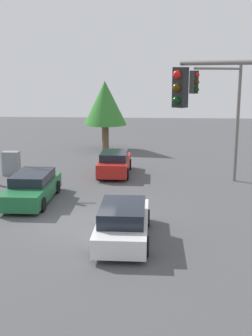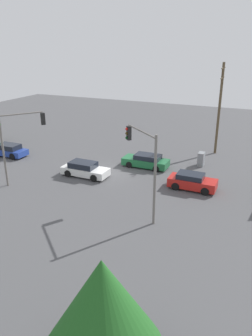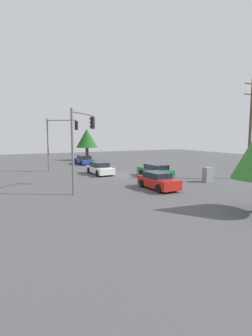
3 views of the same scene
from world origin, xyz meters
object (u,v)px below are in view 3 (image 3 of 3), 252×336
Objects in this scene: sedan_red at (158,181)px; sedan_green at (155,171)px; electrical_cabinet at (208,175)px; traffic_signal_cross at (81,136)px; sedan_white at (100,168)px; traffic_signal_main at (59,135)px; sedan_blue at (84,160)px.

sedan_red reaches higher than sedan_green.
sedan_green is 3.28× the size of electrical_cabinet.
sedan_white is at bearing 10.73° from traffic_signal_cross.
sedan_green is 1.03× the size of sedan_white.
electrical_cabinet is (-10.81, 13.64, -3.70)m from traffic_signal_main.
traffic_signal_cross is at bearing -108.51° from sedan_blue.
sedan_blue is 9.22m from traffic_signal_main.
sedan_green is 0.72× the size of traffic_signal_main.
electrical_cabinet is (-2.68, 4.99, 0.05)m from sedan_green.
sedan_blue is (-0.44, -20.81, -0.02)m from sedan_red.
traffic_signal_main is (5.18, 6.65, 3.75)m from sedan_blue.
sedan_green is 6.39m from sedan_white.
electrical_cabinet is at bearing -175.14° from sedan_red.
traffic_signal_main reaches higher than electrical_cabinet.
traffic_signal_main reaches higher than sedan_red.
electrical_cabinet reaches higher than sedan_red.
sedan_red is 10.01m from sedan_white.
sedan_blue is at bearing 22.93° from traffic_signal_cross.
sedan_blue is at bearing -98.70° from sedan_white.
sedan_red is 0.91× the size of sedan_white.
traffic_signal_main is at bearing -71.49° from sedan_red.
sedan_white is 0.69× the size of traffic_signal_main.
sedan_red is 2.88× the size of electrical_cabinet.
traffic_signal_main is (8.12, -8.65, 3.75)m from sedan_green.
sedan_green is at bearing -11.15° from traffic_signal_main.
sedan_green is at bearing -79.11° from sedan_blue.
traffic_signal_cross is (1.02, 11.85, -0.01)m from traffic_signal_main.
sedan_white is at bearing -82.96° from sedan_red.
sedan_green is at bearing -61.74° from electrical_cabinet.
traffic_signal_cross is at bearing -59.24° from traffic_signal_main.
sedan_blue is at bearing -74.50° from electrical_cabinet.
traffic_signal_main is at bearing -50.29° from sedan_white.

